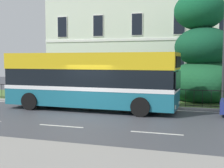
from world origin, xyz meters
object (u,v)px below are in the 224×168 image
object	(u,v)px
evergreen_tree	(203,59)
single_decker_bus	(91,80)
georgian_townhouse	(149,15)
litter_bin	(52,91)

from	to	relation	value
evergreen_tree	single_decker_bus	world-z (taller)	evergreen_tree
evergreen_tree	single_decker_bus	bearing A→B (deg)	-139.16
single_decker_bus	georgian_townhouse	bearing A→B (deg)	88.09
litter_bin	single_decker_bus	bearing A→B (deg)	-32.50
georgian_townhouse	litter_bin	size ratio (longest dim) A/B	14.31
georgian_townhouse	single_decker_bus	bearing A→B (deg)	-92.79
evergreen_tree	single_decker_bus	xyz separation A→B (m)	(-5.81, -5.02, -1.18)
georgian_townhouse	litter_bin	xyz separation A→B (m)	(-4.33, -10.72, -6.25)
litter_bin	georgian_townhouse	bearing A→B (deg)	67.99
single_decker_bus	litter_bin	world-z (taller)	single_decker_bus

